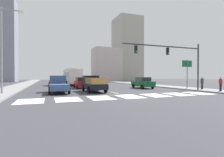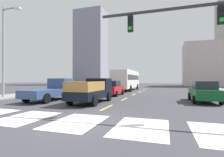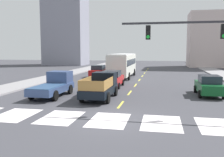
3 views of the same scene
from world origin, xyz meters
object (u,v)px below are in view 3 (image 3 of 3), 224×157
Objects in this scene: pickup_dark at (54,85)px; sedan_near_left at (112,79)px; city_bus at (123,64)px; pickup_stakebed at (101,86)px; sedan_far at (209,85)px; sedan_mid at (99,71)px.

sedan_near_left is (3.78, 5.88, -0.06)m from pickup_dark.
sedan_near_left is (0.32, -9.21, -1.09)m from city_bus.
pickup_dark is at bearing -101.88° from city_bus.
pickup_stakebed is 1.18× the size of sedan_far.
sedan_mid is (-3.49, -0.09, -1.09)m from city_bus.
city_bus reaches higher than sedan_near_left.
pickup_dark is 1.18× the size of sedan_far.
sedan_far is (8.65, 2.72, -0.08)m from pickup_stakebed.
pickup_dark is 0.48× the size of city_bus.
pickup_dark is 15.01m from sedan_mid.
pickup_dark is 1.18× the size of sedan_near_left.
pickup_stakebed reaches higher than sedan_far.
pickup_dark is 12.97m from sedan_far.
sedan_far is at bearing -44.32° from sedan_mid.
pickup_dark is 6.99m from sedan_near_left.
city_bus is at bearing 1.42° from sedan_mid.
city_bus reaches higher than pickup_stakebed.
sedan_near_left is 9.54m from sedan_far.
city_bus is 9.28m from sedan_near_left.
sedan_far is (9.26, -12.54, -1.09)m from city_bus.
sedan_near_left is at bearing 157.02° from sedan_far.
pickup_stakebed is at bearing -86.70° from city_bus.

